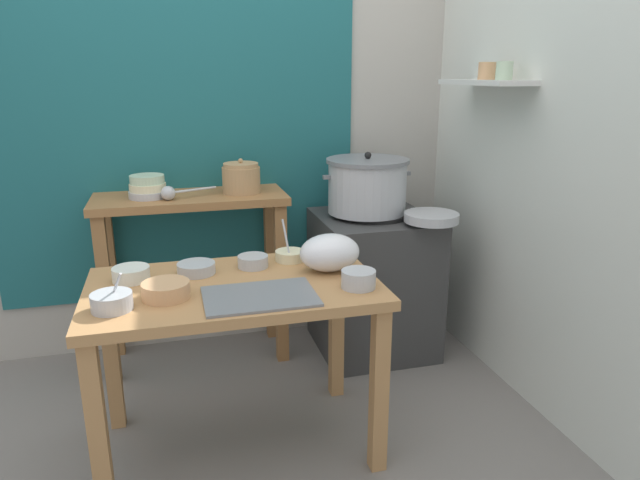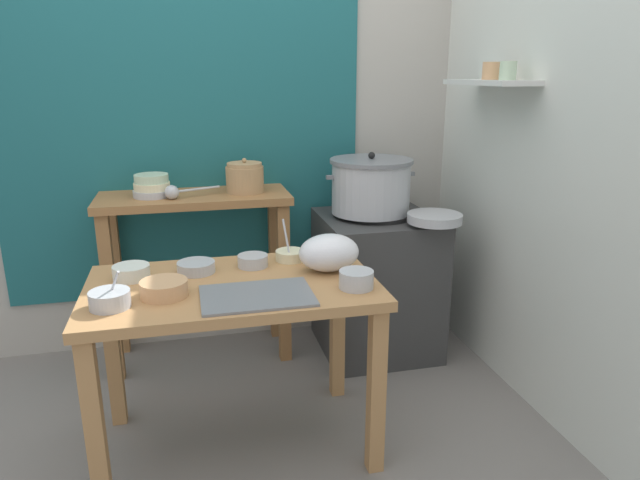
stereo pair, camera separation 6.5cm
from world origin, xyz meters
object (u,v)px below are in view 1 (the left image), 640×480
object	(u,v)px
prep_bowl_2	(131,273)
clay_pot	(241,178)
bowl_stack_enamel	(148,187)
prep_bowl_3	(166,289)
steamer_pot	(367,186)
prep_bowl_0	(253,261)
ladle	(171,193)
plastic_bag	(330,253)
stove_block	(373,283)
wide_pan	(431,217)
prep_bowl_5	(290,255)
prep_table	(234,310)
prep_bowl_4	(112,301)
serving_tray	(260,296)
back_shelf_table	(193,237)
prep_bowl_1	(196,268)
prep_bowl_6	(358,278)

from	to	relation	value
prep_bowl_2	clay_pot	bearing A→B (deg)	52.90
bowl_stack_enamel	prep_bowl_3	world-z (taller)	bowl_stack_enamel
steamer_pot	prep_bowl_0	xyz separation A→B (m)	(-0.69, -0.55, -0.18)
ladle	plastic_bag	world-z (taller)	ladle
stove_block	wide_pan	xyz separation A→B (m)	(0.20, -0.25, 0.42)
wide_pan	prep_bowl_2	bearing A→B (deg)	-167.47
plastic_bag	prep_bowl_5	world-z (taller)	prep_bowl_5
steamer_pot	wide_pan	world-z (taller)	steamer_pot
prep_bowl_0	steamer_pot	bearing A→B (deg)	38.44
bowl_stack_enamel	prep_bowl_3	bearing A→B (deg)	-85.99
prep_bowl_5	ladle	bearing A→B (deg)	131.86
prep_table	prep_bowl_4	distance (m)	0.47
prep_bowl_2	prep_bowl_3	distance (m)	0.25
serving_tray	prep_bowl_0	size ratio (longest dim) A/B	3.19
prep_table	plastic_bag	bearing A→B (deg)	6.41
back_shelf_table	prep_bowl_1	world-z (taller)	back_shelf_table
clay_pot	steamer_pot	bearing A→B (deg)	-9.67
prep_table	bowl_stack_enamel	xyz separation A→B (m)	(-0.31, 0.83, 0.34)
prep_bowl_6	back_shelf_table	bearing A→B (deg)	119.34
bowl_stack_enamel	prep_bowl_2	size ratio (longest dim) A/B	1.33
prep_bowl_0	prep_bowl_3	xyz separation A→B (m)	(-0.35, -0.25, 0.01)
clay_pot	prep_bowl_3	bearing A→B (deg)	-113.57
steamer_pot	prep_bowl_4	bearing A→B (deg)	-144.67
plastic_bag	prep_bowl_4	bearing A→B (deg)	-166.92
steamer_pot	prep_bowl_6	size ratio (longest dim) A/B	3.71
plastic_bag	prep_bowl_2	xyz separation A→B (m)	(-0.77, 0.09, -0.05)
clay_pot	prep_bowl_1	distance (m)	0.77
stove_block	prep_bowl_3	distance (m)	1.39
serving_tray	prep_bowl_2	xyz separation A→B (m)	(-0.45, 0.30, 0.02)
serving_tray	prep_bowl_5	world-z (taller)	prep_bowl_5
clay_pot	ladle	distance (m)	0.37
prep_table	wide_pan	bearing A→B (deg)	23.29
serving_tray	prep_bowl_2	bearing A→B (deg)	146.13
prep_bowl_3	prep_bowl_5	bearing A→B (deg)	29.85
prep_bowl_1	prep_bowl_3	world-z (taller)	prep_bowl_3
back_shelf_table	prep_bowl_2	world-z (taller)	back_shelf_table
back_shelf_table	stove_block	xyz separation A→B (m)	(0.95, -0.13, -0.30)
prep_bowl_5	prep_bowl_2	bearing A→B (deg)	-172.93
steamer_pot	prep_bowl_6	distance (m)	0.97
clay_pot	prep_bowl_2	distance (m)	0.90
stove_block	serving_tray	size ratio (longest dim) A/B	1.95
prep_bowl_0	prep_bowl_5	bearing A→B (deg)	14.87
steamer_pot	prep_bowl_4	size ratio (longest dim) A/B	3.47
prep_bowl_2	bowl_stack_enamel	bearing A→B (deg)	84.70
prep_bowl_0	prep_bowl_1	world-z (taller)	prep_bowl_0
steamer_pot	clay_pot	xyz separation A→B (m)	(-0.65, 0.11, 0.05)
steamer_pot	prep_bowl_4	distance (m)	1.51
back_shelf_table	prep_bowl_4	bearing A→B (deg)	-107.84
wide_pan	clay_pot	bearing A→B (deg)	156.82
prep_table	prep_bowl_0	world-z (taller)	prep_bowl_0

